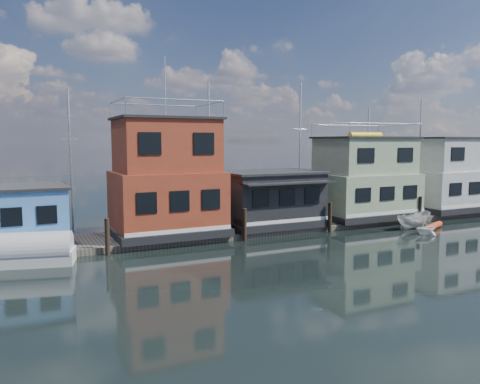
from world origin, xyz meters
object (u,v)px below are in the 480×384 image
houseboat_red (167,180)px  red_kayak (433,227)px  houseboat_green (364,179)px  tarp_runabout (28,252)px  houseboat_blue (12,217)px  motorboat (414,220)px  houseboat_white (449,175)px  houseboat_dark (270,198)px  dinghy_white (426,228)px

houseboat_red → red_kayak: bearing=-15.5°
houseboat_green → tarp_runabout: bearing=-172.9°
houseboat_green → tarp_runabout: size_ratio=1.68×
houseboat_blue → motorboat: (27.62, -4.47, -1.55)m
houseboat_white → houseboat_dark: bearing=-179.9°
houseboat_red → dinghy_white: bearing=-20.4°
houseboat_blue → dinghy_white: size_ratio=3.48×
houseboat_blue → motorboat: 28.02m
houseboat_blue → motorboat: houseboat_blue is taller
red_kayak → dinghy_white: (-1.90, -1.10, 0.25)m
houseboat_dark → red_kayak: 12.58m
houseboat_blue → red_kayak: houseboat_blue is taller
red_kayak → dinghy_white: dinghy_white is taller
tarp_runabout → houseboat_white: bearing=18.5°
tarp_runabout → red_kayak: bearing=9.0°
houseboat_dark → houseboat_green: houseboat_green is taller
houseboat_red → dinghy_white: size_ratio=6.45×
red_kayak → dinghy_white: bearing=-173.9°
houseboat_white → red_kayak: 10.01m
houseboat_dark → dinghy_white: size_ratio=4.03×
houseboat_blue → motorboat: bearing=-9.2°
houseboat_white → tarp_runabout: 36.03m
houseboat_blue → houseboat_green: (26.50, 0.00, 1.34)m
houseboat_blue → dinghy_white: 27.61m
houseboat_white → motorboat: 10.35m
houseboat_red → tarp_runabout: size_ratio=2.37×
tarp_runabout → motorboat: size_ratio=1.49×
houseboat_dark → tarp_runabout: houseboat_dark is taller
dinghy_white → houseboat_white: bearing=-52.1°
houseboat_red → red_kayak: 20.29m
houseboat_green → dinghy_white: (0.29, -6.43, -3.07)m
houseboat_green → motorboat: 5.44m
houseboat_green → dinghy_white: bearing=-87.4°
dinghy_white → houseboat_dark: bearing=59.7°
houseboat_green → dinghy_white: houseboat_green is taller
houseboat_green → motorboat: bearing=-75.9°
tarp_runabout → houseboat_red: bearing=33.4°
houseboat_dark → houseboat_white: 19.03m
houseboat_blue → houseboat_dark: bearing=-0.1°
motorboat → dinghy_white: bearing=152.1°
dinghy_white → red_kayak: bearing=-55.5°
houseboat_green → houseboat_white: houseboat_green is taller
houseboat_blue → houseboat_white: size_ratio=0.76×
houseboat_red → houseboat_white: 27.01m
houseboat_blue → houseboat_red: size_ratio=0.54×
motorboat → tarp_runabout: bearing=82.3°
houseboat_blue → tarp_runabout: houseboat_blue is taller
houseboat_green → motorboat: size_ratio=2.49×
houseboat_blue → houseboat_white: 36.52m
tarp_runabout → dinghy_white: bearing=6.3°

